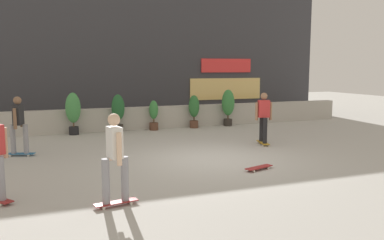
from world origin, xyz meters
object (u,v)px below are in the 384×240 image
(potted_plant_3, at_px, (194,109))
(potted_plant_2, at_px, (154,115))
(potted_plant_1, at_px, (118,110))
(skater_by_wall_right, at_px, (115,155))
(skater_far_left, at_px, (19,123))
(potted_plant_4, at_px, (228,105))
(skater_by_wall_left, at_px, (264,116))
(potted_plant_0, at_px, (73,110))
(skateboard_near_camera, at_px, (259,167))

(potted_plant_3, bearing_deg, potted_plant_2, 180.00)
(potted_plant_1, bearing_deg, skater_by_wall_right, -101.10)
(skater_by_wall_right, height_order, skater_far_left, same)
(potted_plant_2, height_order, potted_plant_4, potted_plant_4)
(skater_far_left, bearing_deg, skater_by_wall_right, -70.94)
(skater_by_wall_left, relative_size, skater_far_left, 1.00)
(potted_plant_0, relative_size, skater_by_wall_right, 0.93)
(potted_plant_1, height_order, skater_by_wall_left, skater_by_wall_left)
(potted_plant_0, height_order, potted_plant_3, potted_plant_0)
(potted_plant_1, distance_m, potted_plant_2, 1.44)
(potted_plant_0, relative_size, skater_by_wall_left, 0.93)
(potted_plant_0, bearing_deg, skater_by_wall_left, -37.07)
(potted_plant_4, bearing_deg, potted_plant_2, 180.00)
(skater_by_wall_right, xyz_separation_m, skater_by_wall_left, (5.57, 4.14, 0.00))
(potted_plant_0, distance_m, skateboard_near_camera, 8.06)
(skater_by_wall_left, distance_m, skater_far_left, 7.42)
(potted_plant_0, xyz_separation_m, potted_plant_1, (1.68, -0.00, -0.07))
(potted_plant_2, relative_size, skateboard_near_camera, 1.45)
(potted_plant_2, distance_m, potted_plant_3, 1.74)
(potted_plant_2, bearing_deg, potted_plant_1, -180.00)
(potted_plant_2, xyz_separation_m, skater_far_left, (-4.85, -3.23, 0.31))
(skater_by_wall_left, xyz_separation_m, skater_far_left, (-7.35, 1.01, 0.00))
(potted_plant_2, xyz_separation_m, skateboard_near_camera, (0.69, -7.05, -0.57))
(potted_plant_0, distance_m, skater_by_wall_left, 7.02)
(potted_plant_0, bearing_deg, potted_plant_3, 0.00)
(potted_plant_2, relative_size, skater_far_left, 0.70)
(potted_plant_1, distance_m, skater_far_left, 4.71)
(skater_by_wall_left, xyz_separation_m, skateboard_near_camera, (-1.81, -2.82, -0.88))
(potted_plant_1, xyz_separation_m, potted_plant_3, (3.16, 0.00, -0.08))
(potted_plant_0, xyz_separation_m, potted_plant_3, (4.84, 0.00, -0.15))
(potted_plant_1, relative_size, potted_plant_4, 0.94)
(potted_plant_3, bearing_deg, skateboard_near_camera, -98.42)
(skater_far_left, bearing_deg, potted_plant_4, 21.59)
(potted_plant_2, height_order, skater_by_wall_right, skater_by_wall_right)
(potted_plant_1, distance_m, skater_by_wall_right, 8.54)
(potted_plant_0, distance_m, skater_far_left, 3.67)
(potted_plant_2, distance_m, skater_far_left, 5.83)
(potted_plant_4, xyz_separation_m, skater_far_left, (-8.16, -3.23, 0.03))
(potted_plant_0, relative_size, potted_plant_4, 1.01)
(skater_by_wall_left, bearing_deg, potted_plant_3, 100.29)
(skater_far_left, relative_size, skateboard_near_camera, 2.06)
(skater_by_wall_right, bearing_deg, potted_plant_2, 69.90)
(potted_plant_2, relative_size, skater_by_wall_right, 0.70)
(potted_plant_4, bearing_deg, skater_far_left, -158.41)
(potted_plant_0, xyz_separation_m, skater_far_left, (-1.75, -3.23, 0.02))
(potted_plant_1, bearing_deg, potted_plant_2, 0.00)
(potted_plant_0, xyz_separation_m, skateboard_near_camera, (3.79, -7.05, -0.86))
(potted_plant_4, bearing_deg, potted_plant_3, 180.00)
(skateboard_near_camera, bearing_deg, potted_plant_0, 118.26)
(skater_by_wall_left, height_order, skater_far_left, same)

